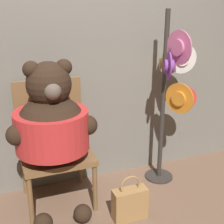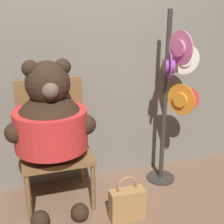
# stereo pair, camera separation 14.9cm
# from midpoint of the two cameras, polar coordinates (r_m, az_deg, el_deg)

# --- Properties ---
(ground_plane) EXTENTS (14.00, 14.00, 0.00)m
(ground_plane) POSITION_cam_midpoint_polar(r_m,az_deg,el_deg) (2.77, 0.24, -18.26)
(ground_plane) COLOR brown
(wall_back) EXTENTS (8.00, 0.10, 2.80)m
(wall_back) POSITION_cam_midpoint_polar(r_m,az_deg,el_deg) (2.88, -4.06, 13.49)
(wall_back) COLOR slate
(wall_back) RESTS_ON ground_plane
(chair) EXTENTS (0.59, 0.53, 1.07)m
(chair) POSITION_cam_midpoint_polar(r_m,az_deg,el_deg) (2.78, -9.10, -4.76)
(chair) COLOR brown
(chair) RESTS_ON ground_plane
(teddy_bear) EXTENTS (0.71, 0.63, 1.29)m
(teddy_bear) POSITION_cam_midpoint_polar(r_m,az_deg,el_deg) (2.53, -9.49, -2.29)
(teddy_bear) COLOR black
(teddy_bear) RESTS_ON ground_plane
(hat_display_rack) EXTENTS (0.43, 0.52, 1.64)m
(hat_display_rack) POSITION_cam_midpoint_polar(r_m,az_deg,el_deg) (2.90, 12.65, 3.68)
(hat_display_rack) COLOR #332D28
(hat_display_rack) RESTS_ON ground_plane
(handbag_on_ground) EXTENTS (0.29, 0.12, 0.40)m
(handbag_on_ground) POSITION_cam_midpoint_polar(r_m,az_deg,el_deg) (2.65, 4.46, -16.41)
(handbag_on_ground) COLOR #A87A47
(handbag_on_ground) RESTS_ON ground_plane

